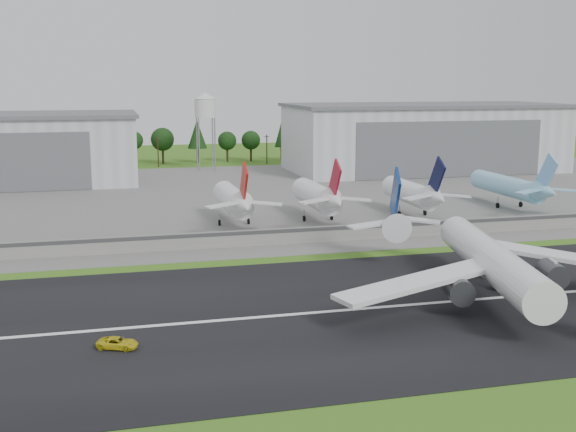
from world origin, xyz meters
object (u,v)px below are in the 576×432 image
object	(u,v)px
ground_vehicle	(118,343)
main_airliner	(493,270)
parked_jet_red_b	(320,197)
parked_jet_red_a	(235,200)
parked_jet_skyblue	(513,187)
parked_jet_navy	(415,193)

from	to	relation	value
ground_vehicle	main_airliner	bearing A→B (deg)	-61.08
main_airliner	parked_jet_red_b	world-z (taller)	main_airliner
parked_jet_red_a	parked_jet_skyblue	distance (m)	76.33
parked_jet_red_a	parked_jet_red_b	xyz separation A→B (m)	(20.79, 0.01, 0.07)
parked_jet_red_a	parked_jet_skyblue	size ratio (longest dim) A/B	0.84
ground_vehicle	parked_jet_skyblue	distance (m)	131.37
parked_jet_navy	parked_jet_skyblue	distance (m)	30.88
ground_vehicle	parked_jet_navy	bearing A→B (deg)	-23.25
parked_jet_red_b	parked_jet_navy	bearing A→B (deg)	-0.05
ground_vehicle	parked_jet_navy	distance (m)	105.08
main_airliner	ground_vehicle	xyz separation A→B (m)	(-57.39, -7.18, -4.06)
parked_jet_red_a	ground_vehicle	bearing A→B (deg)	-111.07
parked_jet_red_b	parked_jet_skyblue	xyz separation A→B (m)	(55.37, 4.96, -0.28)
ground_vehicle	parked_jet_navy	world-z (taller)	parked_jet_navy
ground_vehicle	parked_jet_skyblue	size ratio (longest dim) A/B	0.14
parked_jet_red_b	parked_jet_navy	xyz separation A→B (m)	(24.89, -0.02, -0.13)
parked_jet_red_b	parked_jet_red_a	bearing A→B (deg)	-179.97
parked_jet_red_b	parked_jet_navy	size ratio (longest dim) A/B	1.00
ground_vehicle	parked_jet_skyblue	xyz separation A→B (m)	(104.73, 79.14, 5.14)
parked_jet_navy	parked_jet_skyblue	size ratio (longest dim) A/B	0.84
ground_vehicle	parked_jet_red_a	bearing A→B (deg)	0.72
main_airliner	parked_jet_skyblue	world-z (taller)	main_airliner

